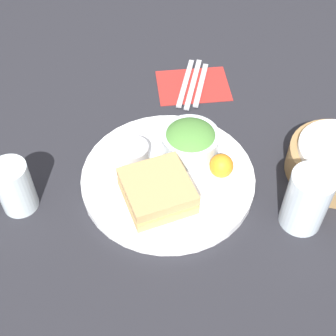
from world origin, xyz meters
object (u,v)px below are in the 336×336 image
Objects in this scene: plate at (168,178)px; salad_bowl at (190,140)px; knife at (193,84)px; bread_basket at (335,161)px; dressing_cup at (133,153)px; water_glass at (15,187)px; sandwich at (157,191)px; fork at (186,83)px; drink_glass at (307,200)px; spoon at (201,85)px.

plate is 2.91× the size of salad_bowl.
plate is 0.29m from knife.
salad_bowl is 0.63× the size of bread_basket.
salad_bowl is 1.79× the size of dressing_cup.
water_glass is at bearing -75.34° from salad_bowl.
dressing_cup is (0.01, -0.11, -0.01)m from salad_bowl.
fork is at bearing 163.70° from sandwich.
sandwich is 1.18× the size of drink_glass.
fork is (-0.40, -0.15, -0.05)m from drink_glass.
water_glass reaches higher than spoon.
dressing_cup is (-0.05, -0.06, 0.03)m from plate.
sandwich reaches higher than plate.
bread_basket is at bearing 96.77° from sandwich.
plate is 0.09m from salad_bowl.
knife is at bearing -160.98° from drink_glass.
salad_bowl is at bearing -135.43° from drink_glass.
sandwich reaches higher than fork.
drink_glass is at bearing 44.57° from salad_bowl.
bread_basket is at bearing 74.78° from salad_bowl.
plate is at bearing -117.32° from drink_glass.
salad_bowl is at bearing -172.32° from knife.
fork is at bearing -139.94° from bread_basket.
plate is 0.29m from spoon.
dressing_cup is at bearing -125.95° from plate.
water_glass reaches higher than dressing_cup.
fork is (-0.28, 0.07, -0.00)m from plate.
plate is 0.29m from fork.
bread_basket is 0.37m from knife.
spoon is at bearing 142.80° from dressing_cup.
drink_glass is (0.06, 0.25, 0.02)m from sandwich.
sandwich is 0.78× the size of bread_basket.
salad_bowl is at bearing 97.43° from dressing_cup.
bread_basket is 0.60m from water_glass.
fork is 1.64× the size of water_glass.
knife is at bearing 90.00° from spoon.
knife is at bearing 161.98° from plate.
salad_bowl is (-0.11, 0.08, 0.00)m from sandwich.
bread_basket reaches higher than sandwich.
salad_bowl is 0.22m from spoon.
water_glass is (-0.03, -0.25, 0.01)m from sandwich.
drink_glass reaches higher than salad_bowl.
bread_basket reaches higher than spoon.
spoon is at bearing -90.00° from fork.
drink_glass is 0.67× the size of bread_basket.
dressing_cup is 0.27m from fork.
spoon is (-0.32, 0.13, -0.04)m from sandwich.
fork is (-0.24, 0.14, -0.03)m from dressing_cup.
dressing_cup is at bearing 167.99° from fork.
fork is at bearing -159.05° from drink_glass.
sandwich reaches higher than spoon.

